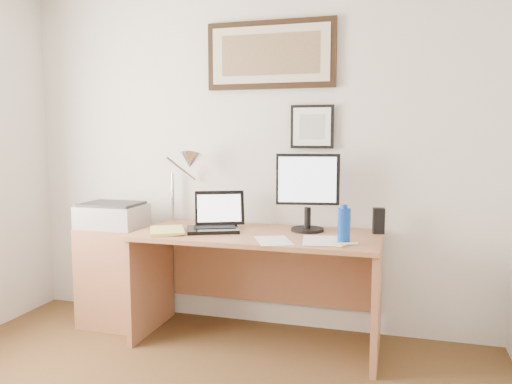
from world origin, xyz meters
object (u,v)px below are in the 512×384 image
(water_bottle, at_px, (344,226))
(desk, at_px, (260,265))
(laptop, at_px, (215,222))
(side_cabinet, at_px, (119,275))
(book, at_px, (150,232))
(lcd_monitor, at_px, (308,188))
(printer, at_px, (112,215))

(water_bottle, bearing_deg, desk, 156.17)
(water_bottle, relative_size, laptop, 0.52)
(side_cabinet, bearing_deg, water_bottle, -7.69)
(water_bottle, xyz_separation_m, desk, (-0.59, 0.26, -0.34))
(laptop, bearing_deg, water_bottle, -12.48)
(book, distance_m, lcd_monitor, 1.08)
(desk, height_order, lcd_monitor, lcd_monitor)
(lcd_monitor, bearing_deg, side_cabinet, -175.70)
(lcd_monitor, relative_size, printer, 1.18)
(book, bearing_deg, desk, 22.73)
(side_cabinet, xyz_separation_m, printer, (-0.02, -0.03, 0.45))
(laptop, height_order, printer, laptop)
(side_cabinet, height_order, book, book)
(lcd_monitor, bearing_deg, printer, -174.47)
(water_bottle, bearing_deg, side_cabinet, 172.31)
(side_cabinet, distance_m, lcd_monitor, 1.54)
(laptop, height_order, lcd_monitor, lcd_monitor)
(lcd_monitor, bearing_deg, desk, -167.49)
(printer, bearing_deg, desk, 3.52)
(laptop, distance_m, printer, 0.79)
(side_cabinet, bearing_deg, desk, 1.89)
(water_bottle, xyz_separation_m, book, (-1.26, -0.02, -0.10))
(water_bottle, relative_size, lcd_monitor, 0.41)
(desk, bearing_deg, water_bottle, -23.83)
(printer, bearing_deg, side_cabinet, 58.70)
(water_bottle, distance_m, desk, 0.73)
(side_cabinet, xyz_separation_m, laptop, (0.77, -0.03, 0.44))
(desk, distance_m, lcd_monitor, 0.61)
(lcd_monitor, distance_m, printer, 1.42)
(water_bottle, relative_size, printer, 0.49)
(laptop, bearing_deg, side_cabinet, 177.95)
(side_cabinet, relative_size, lcd_monitor, 1.40)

